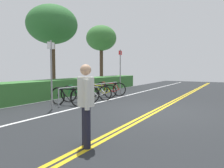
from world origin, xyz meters
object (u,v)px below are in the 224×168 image
object	(u,v)px
bicycle_4	(110,89)
tree_mid	(52,25)
bicycle_0	(67,97)
bicycle_1	(80,94)
sign_post_near	(51,69)
pedestrian	(86,100)
tree_far_right	(101,39)
bicycle_3	(101,91)
bicycle_2	(95,93)
sign_post_far	(120,68)
bike_rack	(93,88)

from	to	relation	value
bicycle_4	tree_mid	size ratio (longest dim) A/B	0.34
bicycle_0	bicycle_1	xyz separation A→B (m)	(0.92, 0.09, 0.01)
tree_mid	sign_post_near	bearing A→B (deg)	-136.20
pedestrian	tree_far_right	xyz separation A→B (m)	(12.36, 7.42, 3.08)
bicycle_4	pedestrian	bearing A→B (deg)	-153.41
bicycle_0	tree_mid	xyz separation A→B (m)	(3.08, 3.78, 3.72)
tree_far_right	bicycle_0	bearing A→B (deg)	-155.96
bicycle_3	bicycle_2	bearing A→B (deg)	-166.93
sign_post_far	sign_post_near	bearing A→B (deg)	-177.80
bicycle_0	bicycle_2	bearing A→B (deg)	-1.11
tree_mid	tree_far_right	bearing A→B (deg)	1.87
bike_rack	tree_far_right	world-z (taller)	tree_far_right
tree_mid	bicycle_4	bearing A→B (deg)	-79.15
bicycle_4	bicycle_2	bearing A→B (deg)	-173.42
bicycle_2	sign_post_far	size ratio (longest dim) A/B	0.68
bike_rack	bicycle_4	size ratio (longest dim) A/B	2.69
bicycle_0	bicycle_2	world-z (taller)	bicycle_0
bike_rack	bicycle_3	world-z (taller)	bike_rack
bike_rack	bicycle_0	size ratio (longest dim) A/B	2.69
bicycle_2	tree_far_right	world-z (taller)	tree_far_right
bicycle_4	sign_post_near	xyz separation A→B (m)	(-4.75, -0.28, 1.12)
bicycle_4	pedestrian	distance (m)	8.10
bicycle_0	tree_mid	bearing A→B (deg)	50.81
bicycle_4	pedestrian	world-z (taller)	pedestrian
sign_post_near	tree_far_right	distance (m)	10.97
bike_rack	bicycle_4	distance (m)	1.86
bicycle_2	bicycle_4	bearing A→B (deg)	6.58
bicycle_0	tree_far_right	bearing A→B (deg)	24.04
bicycle_2	bicycle_3	distance (m)	0.89
sign_post_near	sign_post_far	distance (m)	5.85
sign_post_far	pedestrian	bearing A→B (deg)	-156.86
bicycle_0	pedestrian	bearing A→B (deg)	-135.09
bicycle_0	bicycle_4	distance (m)	3.78
bicycle_0	sign_post_far	xyz separation A→B (m)	(4.87, 0.11, 1.18)
bicycle_1	bicycle_2	bearing A→B (deg)	-7.10
bicycle_2	bicycle_3	bearing A→B (deg)	13.07
bicycle_0	pedestrian	distance (m)	4.91
bicycle_3	tree_far_right	xyz separation A→B (m)	(6.10, 3.81, 3.64)
pedestrian	sign_post_near	size ratio (longest dim) A/B	0.63
bike_rack	bicycle_2	world-z (taller)	bike_rack
bicycle_1	tree_mid	bearing A→B (deg)	59.66
bicycle_2	bicycle_4	xyz separation A→B (m)	(1.83, 0.21, 0.03)
bicycle_1	sign_post_near	size ratio (longest dim) A/B	0.70
bike_rack	pedestrian	world-z (taller)	pedestrian
bicycle_0	tree_far_right	xyz separation A→B (m)	(8.90, 3.97, 3.61)
sign_post_far	tree_mid	distance (m)	4.81
bicycle_2	tree_far_right	distance (m)	8.82
bicycle_2	tree_mid	world-z (taller)	tree_mid
bicycle_4	tree_far_right	world-z (taller)	tree_far_right
bicycle_2	tree_far_right	bearing A→B (deg)	29.94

